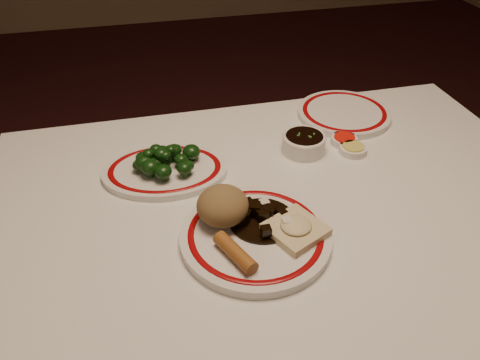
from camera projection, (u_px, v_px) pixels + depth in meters
name	position (u px, v px, depth m)	size (l,w,h in m)	color
dining_table	(286.00, 245.00, 0.98)	(1.20, 0.90, 0.75)	white
main_plate	(256.00, 236.00, 0.85)	(0.36, 0.36, 0.02)	silver
rice_mound	(223.00, 206.00, 0.85)	(0.10, 0.10, 0.07)	olive
spring_roll	(235.00, 253.00, 0.79)	(0.03, 0.03, 0.10)	#955A24
fried_wonton	(296.00, 228.00, 0.84)	(0.12, 0.12, 0.03)	beige
stirfry_heap	(260.00, 216.00, 0.87)	(0.13, 0.13, 0.03)	black
broccoli_plate	(165.00, 170.00, 1.02)	(0.29, 0.26, 0.02)	silver
broccoli_pile	(162.00, 159.00, 1.00)	(0.15, 0.11, 0.05)	#23471C
soy_bowl	(304.00, 144.00, 1.08)	(0.10, 0.10, 0.04)	silver
sweet_sour_dish	(344.00, 140.00, 1.12)	(0.06, 0.06, 0.02)	silver
mustard_dish	(353.00, 149.00, 1.08)	(0.06, 0.06, 0.02)	silver
far_plate	(344.00, 113.00, 1.22)	(0.27, 0.27, 0.02)	silver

